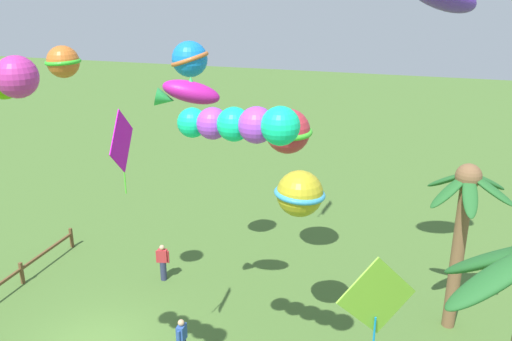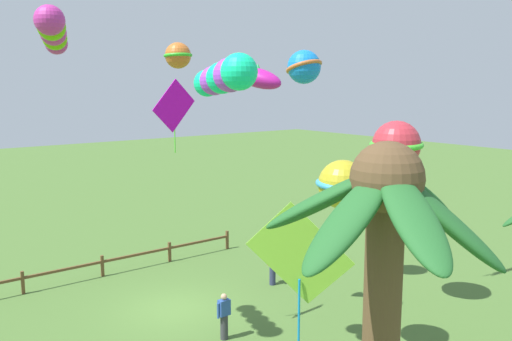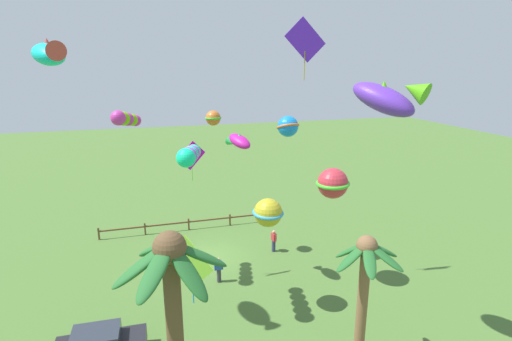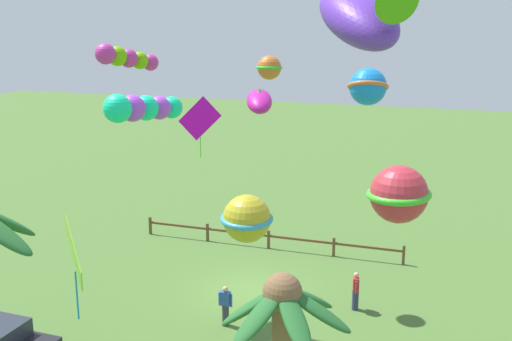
{
  "view_description": "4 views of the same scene",
  "coord_description": "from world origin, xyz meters",
  "px_view_note": "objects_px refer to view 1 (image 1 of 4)",
  "views": [
    {
      "loc": [
        12.98,
        9.71,
        11.74
      ],
      "look_at": [
        -1.26,
        5.32,
        6.46
      ],
      "focal_mm": 37.79,
      "sensor_mm": 36.0,
      "label": 1
    },
    {
      "loc": [
        9.38,
        17.32,
        8.4
      ],
      "look_at": [
        0.25,
        5.44,
        6.03
      ],
      "focal_mm": 38.09,
      "sensor_mm": 36.0,
      "label": 2
    },
    {
      "loc": [
        3.44,
        24.0,
        12.75
      ],
      "look_at": [
        -1.92,
        5.16,
        7.4
      ],
      "focal_mm": 27.32,
      "sensor_mm": 36.0,
      "label": 3
    },
    {
      "loc": [
        -8.08,
        23.12,
        11.35
      ],
      "look_at": [
        -1.64,
        3.99,
        6.38
      ],
      "focal_mm": 43.38,
      "sensor_mm": 36.0,
      "label": 4
    }
  ],
  "objects_px": {
    "spectator_0": "(182,340)",
    "kite_ball_10": "(63,62)",
    "palm_tree_1": "(464,213)",
    "kite_ball_1": "(300,194)",
    "kite_fish_4": "(187,93)",
    "spectator_1": "(163,262)",
    "kite_tube_6": "(240,124)",
    "kite_ball_8": "(288,131)",
    "kite_diamond_11": "(377,298)",
    "kite_diamond_0": "(122,142)",
    "kite_ball_7": "(190,59)"
  },
  "relations": [
    {
      "from": "kite_diamond_0",
      "to": "kite_ball_7",
      "type": "xyz_separation_m",
      "value": [
        -6.03,
        -0.66,
        1.34
      ]
    },
    {
      "from": "palm_tree_1",
      "to": "kite_ball_1",
      "type": "height_order",
      "value": "kite_ball_1"
    },
    {
      "from": "spectator_0",
      "to": "spectator_1",
      "type": "relative_size",
      "value": 1.0
    },
    {
      "from": "spectator_0",
      "to": "spectator_1",
      "type": "distance_m",
      "value": 5.29
    },
    {
      "from": "kite_diamond_0",
      "to": "kite_tube_6",
      "type": "distance_m",
      "value": 3.56
    },
    {
      "from": "kite_diamond_0",
      "to": "spectator_0",
      "type": "bearing_deg",
      "value": 146.89
    },
    {
      "from": "kite_tube_6",
      "to": "kite_ball_8",
      "type": "bearing_deg",
      "value": -174.3
    },
    {
      "from": "kite_diamond_0",
      "to": "palm_tree_1",
      "type": "bearing_deg",
      "value": 122.71
    },
    {
      "from": "spectator_1",
      "to": "kite_ball_8",
      "type": "distance_m",
      "value": 7.44
    },
    {
      "from": "kite_ball_8",
      "to": "kite_ball_10",
      "type": "relative_size",
      "value": 2.25
    },
    {
      "from": "kite_ball_1",
      "to": "kite_fish_4",
      "type": "height_order",
      "value": "kite_fish_4"
    },
    {
      "from": "palm_tree_1",
      "to": "kite_diamond_11",
      "type": "xyz_separation_m",
      "value": [
        6.79,
        -2.26,
        0.47
      ]
    },
    {
      "from": "kite_ball_7",
      "to": "kite_ball_10",
      "type": "bearing_deg",
      "value": -27.25
    },
    {
      "from": "kite_ball_1",
      "to": "kite_ball_7",
      "type": "xyz_separation_m",
      "value": [
        -2.75,
        -4.75,
        3.57
      ]
    },
    {
      "from": "kite_diamond_0",
      "to": "kite_ball_1",
      "type": "relative_size",
      "value": 1.15
    },
    {
      "from": "kite_diamond_11",
      "to": "kite_ball_1",
      "type": "bearing_deg",
      "value": -146.52
    },
    {
      "from": "kite_ball_1",
      "to": "spectator_0",
      "type": "bearing_deg",
      "value": -58.22
    },
    {
      "from": "kite_fish_4",
      "to": "kite_ball_10",
      "type": "height_order",
      "value": "kite_ball_10"
    },
    {
      "from": "spectator_1",
      "to": "kite_fish_4",
      "type": "height_order",
      "value": "kite_fish_4"
    },
    {
      "from": "kite_diamond_0",
      "to": "kite_diamond_11",
      "type": "bearing_deg",
      "value": 82.3
    },
    {
      "from": "kite_ball_1",
      "to": "kite_ball_8",
      "type": "relative_size",
      "value": 0.75
    },
    {
      "from": "kite_diamond_0",
      "to": "kite_diamond_11",
      "type": "height_order",
      "value": "kite_diamond_0"
    },
    {
      "from": "spectator_0",
      "to": "kite_ball_8",
      "type": "bearing_deg",
      "value": 163.96
    },
    {
      "from": "kite_tube_6",
      "to": "kite_ball_8",
      "type": "height_order",
      "value": "kite_tube_6"
    },
    {
      "from": "palm_tree_1",
      "to": "kite_fish_4",
      "type": "distance_m",
      "value": 9.92
    },
    {
      "from": "spectator_1",
      "to": "kite_diamond_11",
      "type": "xyz_separation_m",
      "value": [
        6.61,
        8.94,
        4.06
      ]
    },
    {
      "from": "kite_diamond_0",
      "to": "kite_fish_4",
      "type": "relative_size",
      "value": 1.08
    },
    {
      "from": "spectator_1",
      "to": "kite_ball_10",
      "type": "relative_size",
      "value": 1.33
    },
    {
      "from": "kite_tube_6",
      "to": "kite_diamond_11",
      "type": "bearing_deg",
      "value": 82.2
    },
    {
      "from": "kite_tube_6",
      "to": "kite_diamond_11",
      "type": "distance_m",
      "value": 5.09
    },
    {
      "from": "spectator_0",
      "to": "kite_ball_1",
      "type": "xyz_separation_m",
      "value": [
        -2.03,
        3.28,
        4.69
      ]
    },
    {
      "from": "spectator_0",
      "to": "kite_tube_6",
      "type": "distance_m",
      "value": 8.38
    },
    {
      "from": "kite_diamond_11",
      "to": "spectator_1",
      "type": "bearing_deg",
      "value": -126.48
    },
    {
      "from": "kite_fish_4",
      "to": "kite_ball_8",
      "type": "height_order",
      "value": "kite_fish_4"
    },
    {
      "from": "palm_tree_1",
      "to": "kite_ball_10",
      "type": "bearing_deg",
      "value": -71.2
    },
    {
      "from": "kite_ball_8",
      "to": "spectator_1",
      "type": "bearing_deg",
      "value": -68.17
    },
    {
      "from": "palm_tree_1",
      "to": "kite_ball_7",
      "type": "relative_size",
      "value": 3.83
    },
    {
      "from": "kite_fish_4",
      "to": "kite_diamond_0",
      "type": "bearing_deg",
      "value": -16.8
    },
    {
      "from": "spectator_1",
      "to": "kite_ball_1",
      "type": "xyz_separation_m",
      "value": [
        2.41,
        6.16,
        4.69
      ]
    },
    {
      "from": "kite_fish_4",
      "to": "kite_ball_7",
      "type": "height_order",
      "value": "kite_ball_7"
    },
    {
      "from": "spectator_0",
      "to": "kite_ball_10",
      "type": "height_order",
      "value": "kite_ball_10"
    },
    {
      "from": "kite_fish_4",
      "to": "kite_ball_8",
      "type": "bearing_deg",
      "value": 159.66
    },
    {
      "from": "spectator_0",
      "to": "kite_ball_10",
      "type": "relative_size",
      "value": 1.33
    },
    {
      "from": "spectator_0",
      "to": "kite_diamond_0",
      "type": "bearing_deg",
      "value": -33.11
    },
    {
      "from": "palm_tree_1",
      "to": "kite_diamond_0",
      "type": "bearing_deg",
      "value": -57.29
    },
    {
      "from": "kite_diamond_0",
      "to": "kite_ball_7",
      "type": "height_order",
      "value": "kite_ball_7"
    },
    {
      "from": "kite_ball_8",
      "to": "kite_diamond_11",
      "type": "relative_size",
      "value": 0.84
    },
    {
      "from": "palm_tree_1",
      "to": "kite_diamond_0",
      "type": "xyz_separation_m",
      "value": [
        5.87,
        -9.14,
        3.33
      ]
    },
    {
      "from": "spectator_0",
      "to": "kite_ball_10",
      "type": "bearing_deg",
      "value": -98.48
    },
    {
      "from": "spectator_0",
      "to": "kite_tube_6",
      "type": "xyz_separation_m",
      "value": [
        1.7,
        2.62,
        7.78
      ]
    }
  ]
}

